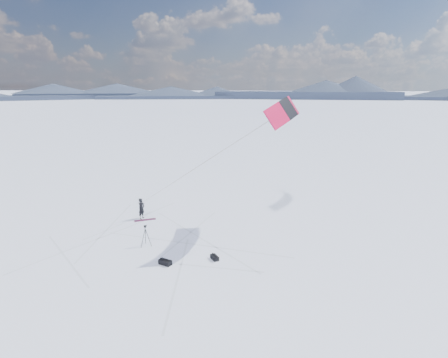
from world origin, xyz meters
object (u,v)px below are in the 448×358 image
at_px(snowkiter, 142,218).
at_px(snowboard, 145,220).
at_px(gear_bag_a, 165,262).
at_px(tripod, 145,233).
at_px(gear_bag_b, 215,257).

bearing_deg(snowkiter, snowboard, -112.50).
bearing_deg(gear_bag_a, tripod, 152.75).
xyz_separation_m(snowkiter, gear_bag_a, (5.47, -6.21, 0.15)).
distance_m(tripod, gear_bag_a, 3.17).
xyz_separation_m(snowboard, tripod, (2.62, -4.08, 0.88)).
xyz_separation_m(snowkiter, tripod, (3.04, -4.32, 0.90)).
xyz_separation_m(snowkiter, snowboard, (0.42, -0.24, 0.02)).
distance_m(snowkiter, snowboard, 0.49).
relative_size(snowkiter, snowboard, 0.99).
bearing_deg(snowkiter, gear_bag_a, -131.31).
height_order(snowkiter, gear_bag_b, snowkiter).
bearing_deg(gear_bag_a, gear_bag_b, 44.03).
relative_size(snowboard, gear_bag_a, 2.01).
bearing_deg(snowkiter, tripod, -137.55).
xyz_separation_m(snowboard, gear_bag_a, (5.05, -5.97, 0.13)).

